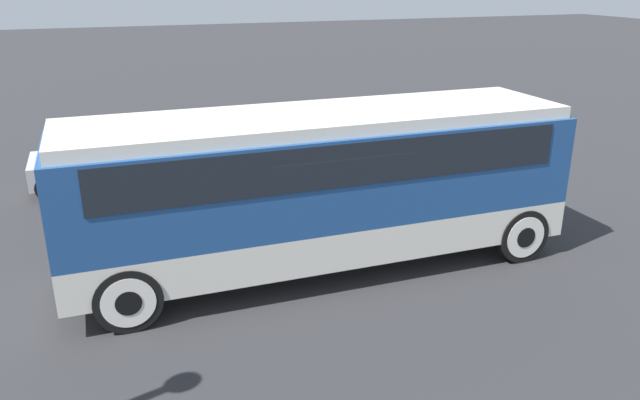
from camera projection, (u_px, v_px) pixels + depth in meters
The scene contains 4 objects.
ground_plane at pixel (320, 266), 12.14m from camera, with size 120.00×120.00×0.00m, color #2D2D30.
tour_bus at pixel (325, 176), 11.54m from camera, with size 9.35×2.55×3.03m.
parked_car_near at pixel (354, 142), 18.23m from camera, with size 4.34×1.94×1.39m.
parked_car_mid at pixel (120, 158), 16.71m from camera, with size 4.59×1.93×1.39m.
Camera 1 is at (-3.77, -10.29, 5.38)m, focal length 35.00 mm.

